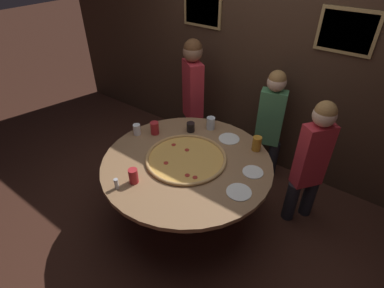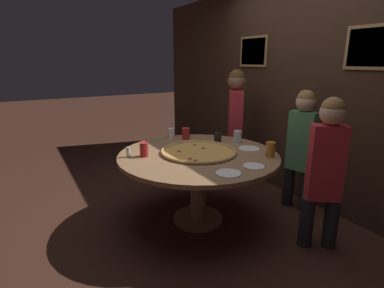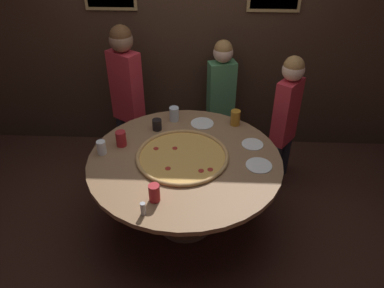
# 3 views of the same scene
# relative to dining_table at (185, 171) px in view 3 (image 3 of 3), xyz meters

# --- Properties ---
(ground_plane) EXTENTS (24.00, 24.00, 0.00)m
(ground_plane) POSITION_rel_dining_table_xyz_m (0.00, 0.00, -0.61)
(ground_plane) COLOR #422319
(back_wall) EXTENTS (6.40, 0.08, 2.60)m
(back_wall) POSITION_rel_dining_table_xyz_m (0.00, 1.40, 0.69)
(back_wall) COLOR #3D281C
(back_wall) RESTS_ON ground_plane
(dining_table) EXTENTS (1.59, 1.59, 0.74)m
(dining_table) POSITION_rel_dining_table_xyz_m (0.00, 0.00, 0.00)
(dining_table) COLOR #936B47
(dining_table) RESTS_ON ground_plane
(giant_pizza) EXTENTS (0.77, 0.77, 0.03)m
(giant_pizza) POSITION_rel_dining_table_xyz_m (-0.02, 0.01, 0.14)
(giant_pizza) COLOR #E5A84C
(giant_pizza) RESTS_ON dining_table
(drink_cup_near_left) EXTENTS (0.08, 0.08, 0.12)m
(drink_cup_near_left) POSITION_rel_dining_table_xyz_m (-0.69, 0.04, 0.19)
(drink_cup_near_left) COLOR white
(drink_cup_near_left) RESTS_ON dining_table
(drink_cup_far_left) EXTENTS (0.09, 0.09, 0.10)m
(drink_cup_far_left) POSITION_rel_dining_table_xyz_m (-0.28, 0.43, 0.18)
(drink_cup_far_left) COLOR black
(drink_cup_far_left) RESTS_ON dining_table
(drink_cup_front_edge) EXTENTS (0.09, 0.09, 0.13)m
(drink_cup_front_edge) POSITION_rel_dining_table_xyz_m (-0.55, 0.17, 0.20)
(drink_cup_front_edge) COLOR #B22328
(drink_cup_front_edge) RESTS_ON dining_table
(drink_cup_near_right) EXTENTS (0.09, 0.09, 0.15)m
(drink_cup_near_right) POSITION_rel_dining_table_xyz_m (0.44, 0.54, 0.20)
(drink_cup_near_right) COLOR #BC7A23
(drink_cup_near_right) RESTS_ON dining_table
(drink_cup_far_right) EXTENTS (0.09, 0.09, 0.14)m
(drink_cup_far_right) POSITION_rel_dining_table_xyz_m (-0.13, 0.60, 0.20)
(drink_cup_far_right) COLOR silver
(drink_cup_far_right) RESTS_ON dining_table
(drink_cup_beside_pizza) EXTENTS (0.08, 0.08, 0.14)m
(drink_cup_beside_pizza) POSITION_rel_dining_table_xyz_m (-0.19, -0.50, 0.20)
(drink_cup_beside_pizza) COLOR #B22328
(drink_cup_beside_pizza) RESTS_ON dining_table
(white_plate_left_side) EXTENTS (0.21, 0.21, 0.01)m
(white_plate_left_side) POSITION_rel_dining_table_xyz_m (0.60, -0.07, 0.13)
(white_plate_left_side) COLOR white
(white_plate_left_side) RESTS_ON dining_table
(white_plate_near_front) EXTENTS (0.22, 0.22, 0.01)m
(white_plate_near_front) POSITION_rel_dining_table_xyz_m (0.13, 0.54, 0.13)
(white_plate_near_front) COLOR white
(white_plate_near_front) RESTS_ON dining_table
(white_plate_far_back) EXTENTS (0.19, 0.19, 0.01)m
(white_plate_far_back) POSITION_rel_dining_table_xyz_m (0.57, 0.22, 0.13)
(white_plate_far_back) COLOR white
(white_plate_far_back) RESTS_ON dining_table
(condiment_shaker) EXTENTS (0.04, 0.04, 0.10)m
(condiment_shaker) POSITION_rel_dining_table_xyz_m (-0.25, -0.64, 0.18)
(condiment_shaker) COLOR silver
(condiment_shaker) RESTS_ON dining_table
(diner_centre_back) EXTENTS (0.35, 0.22, 1.34)m
(diner_centre_back) POSITION_rel_dining_table_xyz_m (0.32, 1.12, 0.15)
(diner_centre_back) COLOR #232328
(diner_centre_back) RESTS_ON ground_plane
(diner_far_left) EXTENTS (0.39, 0.33, 1.53)m
(diner_far_left) POSITION_rel_dining_table_xyz_m (-0.65, 0.97, 0.25)
(diner_far_left) COLOR #232328
(diner_far_left) RESTS_ON ground_plane
(diner_far_right) EXTENTS (0.30, 0.34, 1.36)m
(diner_far_right) POSITION_rel_dining_table_xyz_m (0.93, 0.70, 0.16)
(diner_far_right) COLOR #232328
(diner_far_right) RESTS_ON ground_plane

